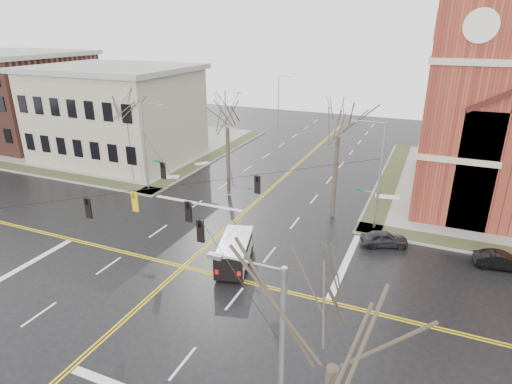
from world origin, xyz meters
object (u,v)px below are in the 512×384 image
at_px(streetlight_north_a, 227,119).
at_px(tree_nw_near, 227,124).
at_px(streetlight_north_b, 279,97).
at_px(cargo_van, 235,249).
at_px(tree_ne, 338,132).
at_px(parked_car_a, 384,239).
at_px(tree_se, 334,354).
at_px(signal_pole_se, 277,373).
at_px(signal_pole_ne, 378,173).
at_px(signal_pole_nw, 146,144).
at_px(parked_car_b, 501,261).
at_px(tree_nw_far, 127,113).

bearing_deg(streetlight_north_a, tree_nw_near, -62.65).
xyz_separation_m(streetlight_north_a, streetlight_north_b, (0.00, 20.00, 0.00)).
relative_size(cargo_van, tree_ne, 0.51).
height_order(streetlight_north_b, parked_car_a, streetlight_north_b).
bearing_deg(tree_ne, tree_se, -77.21).
bearing_deg(parked_car_a, tree_se, 160.80).
bearing_deg(signal_pole_se, signal_pole_ne, 90.00).
relative_size(signal_pole_nw, tree_se, 0.82).
relative_size(parked_car_a, tree_ne, 0.34).
relative_size(signal_pole_ne, streetlight_north_a, 1.12).
bearing_deg(cargo_van, signal_pole_nw, 130.83).
xyz_separation_m(signal_pole_ne, streetlight_north_b, (-21.97, 36.50, -0.48)).
xyz_separation_m(signal_pole_ne, signal_pole_se, (0.00, -23.00, 0.00)).
bearing_deg(signal_pole_se, parked_car_b, 65.17).
bearing_deg(streetlight_north_a, parked_car_b, -31.62).
xyz_separation_m(streetlight_north_b, tree_nw_near, (7.42, -34.35, 2.84)).
bearing_deg(parked_car_a, tree_nw_far, 59.44).
relative_size(signal_pole_ne, cargo_van, 1.65).
bearing_deg(parked_car_b, signal_pole_ne, 65.21).
distance_m(cargo_van, tree_ne, 13.47).
bearing_deg(tree_nw_far, parked_car_b, -7.21).
xyz_separation_m(signal_pole_ne, tree_nw_far, (-25.91, 1.67, 2.58)).
xyz_separation_m(cargo_van, parked_car_a, (9.43, 6.97, -0.54)).
bearing_deg(parked_car_a, signal_pole_ne, 4.73).
bearing_deg(tree_ne, signal_pole_ne, -18.68).
bearing_deg(parked_car_a, tree_nw_near, 51.60).
bearing_deg(parked_car_a, cargo_van, 104.98).
xyz_separation_m(cargo_van, tree_nw_near, (-6.44, 11.79, 6.16)).
relative_size(parked_car_b, tree_ne, 0.34).
height_order(parked_car_a, tree_ne, tree_ne).
xyz_separation_m(tree_nw_far, tree_se, (28.11, -26.37, 0.45)).
xyz_separation_m(signal_pole_se, streetlight_north_b, (-21.97, 59.50, -0.48)).
distance_m(signal_pole_nw, streetlight_north_a, 16.52).
bearing_deg(parked_car_b, signal_pole_nw, 76.83).
distance_m(cargo_van, parked_car_a, 11.74).
height_order(signal_pole_nw, cargo_van, signal_pole_nw).
height_order(streetlight_north_b, tree_ne, tree_ne).
relative_size(cargo_van, tree_se, 0.50).
bearing_deg(parked_car_b, tree_nw_far, 74.61).
bearing_deg(streetlight_north_b, signal_pole_nw, -91.05).
bearing_deg(streetlight_north_a, parked_car_a, -39.46).
bearing_deg(streetlight_north_b, tree_ne, -62.59).
bearing_deg(tree_se, tree_nw_near, 121.96).
xyz_separation_m(signal_pole_nw, cargo_van, (14.53, -9.64, -3.80)).
height_order(signal_pole_ne, streetlight_north_b, signal_pole_ne).
height_order(signal_pole_nw, tree_ne, tree_ne).
bearing_deg(signal_pole_nw, tree_se, -44.83).
distance_m(streetlight_north_b, tree_nw_far, 35.19).
bearing_deg(tree_se, parked_car_b, 71.93).
bearing_deg(signal_pole_ne, streetlight_north_b, 121.05).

